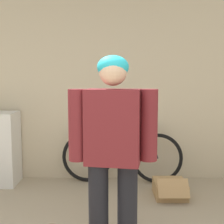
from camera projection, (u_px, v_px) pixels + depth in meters
The scene contains 4 objects.
wall_back at pixel (90, 91), 4.53m from camera, with size 8.00×0.07×2.60m.
person at pixel (112, 144), 2.51m from camera, with size 0.71×0.31×1.68m.
bicycle at pixel (121, 156), 4.42m from camera, with size 1.71×0.46×0.79m.
cardboard_box at pixel (169, 188), 3.94m from camera, with size 0.39×0.52×0.28m.
Camera 1 is at (0.30, -1.57, 1.52)m, focal length 50.00 mm.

